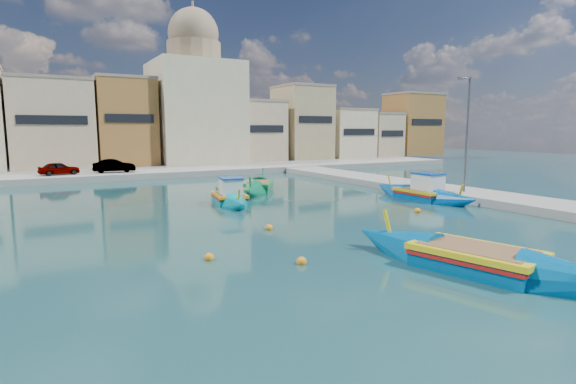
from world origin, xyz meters
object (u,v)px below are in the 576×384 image
object	(u,v)px
luzzu_cyan_mid	(257,188)
luzzu_green	(232,194)
quay_street_lamp	(466,134)
luzzu_blue_cabin	(230,198)
luzzu_turquoise_cabin	(422,194)
church_block	(195,98)
luzzu_blue_south	(476,262)

from	to	relation	value
luzzu_cyan_mid	luzzu_green	xyz separation A→B (m)	(-2.77, -1.86, -0.04)
quay_street_lamp	luzzu_green	xyz separation A→B (m)	(-13.16, 8.41, -4.10)
luzzu_blue_cabin	luzzu_cyan_mid	size ratio (longest dim) A/B	0.89
luzzu_cyan_mid	luzzu_turquoise_cabin	bearing A→B (deg)	-49.11
church_block	luzzu_green	xyz separation A→B (m)	(-5.71, -25.59, -8.18)
luzzu_turquoise_cabin	luzzu_blue_cabin	world-z (taller)	luzzu_turquoise_cabin
church_block	luzzu_green	world-z (taller)	church_block
luzzu_turquoise_cabin	luzzu_blue_cabin	distance (m)	12.72
luzzu_turquoise_cabin	luzzu_blue_cabin	size ratio (longest dim) A/B	1.19
church_block	luzzu_turquoise_cabin	xyz separation A→B (m)	(4.91, -32.79, -8.07)
quay_street_lamp	luzzu_blue_cabin	world-z (taller)	quay_street_lamp
quay_street_lamp	luzzu_blue_south	world-z (taller)	quay_street_lamp
church_block	quay_street_lamp	world-z (taller)	church_block
luzzu_blue_cabin	luzzu_blue_south	distance (m)	16.86
quay_street_lamp	luzzu_turquoise_cabin	distance (m)	4.89
luzzu_green	quay_street_lamp	bearing A→B (deg)	-32.58
church_block	luzzu_cyan_mid	size ratio (longest dim) A/B	2.30
quay_street_lamp	luzzu_blue_cabin	distance (m)	16.04
luzzu_blue_cabin	luzzu_cyan_mid	world-z (taller)	luzzu_blue_cabin
quay_street_lamp	luzzu_blue_cabin	bearing A→B (deg)	157.14
church_block	luzzu_turquoise_cabin	world-z (taller)	church_block
luzzu_turquoise_cabin	luzzu_blue_south	xyz separation A→B (m)	(-9.77, -11.92, -0.05)
luzzu_turquoise_cabin	luzzu_green	bearing A→B (deg)	145.87
luzzu_turquoise_cabin	luzzu_cyan_mid	bearing A→B (deg)	130.89
quay_street_lamp	luzzu_turquoise_cabin	bearing A→B (deg)	154.50
luzzu_green	luzzu_blue_south	size ratio (longest dim) A/B	0.71
church_block	quay_street_lamp	xyz separation A→B (m)	(7.44, -34.00, -4.07)
luzzu_blue_cabin	luzzu_green	size ratio (longest dim) A/B	1.05
church_block	luzzu_green	distance (m)	27.47
luzzu_blue_south	luzzu_cyan_mid	bearing A→B (deg)	84.77
luzzu_blue_cabin	luzzu_blue_south	size ratio (longest dim) A/B	0.74
quay_street_lamp	luzzu_blue_cabin	size ratio (longest dim) A/B	1.08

